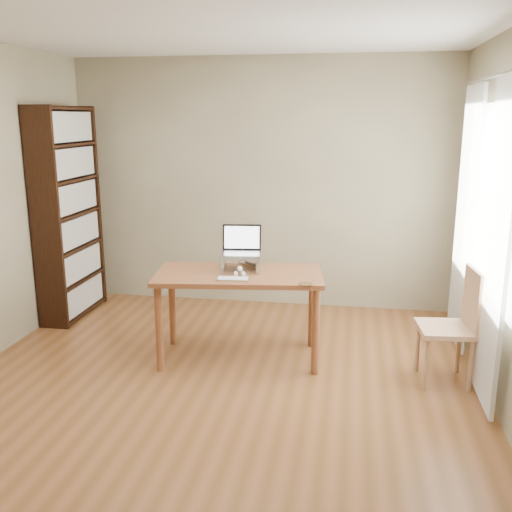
{
  "coord_description": "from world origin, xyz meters",
  "views": [
    {
      "loc": [
        0.96,
        -3.68,
        2.0
      ],
      "look_at": [
        0.21,
        0.72,
        0.9
      ],
      "focal_mm": 40.0,
      "sensor_mm": 36.0,
      "label": 1
    }
  ],
  "objects_px": {
    "desk": "(239,285)",
    "laptop": "(242,246)",
    "bookshelf": "(68,214)",
    "cat": "(240,262)",
    "chair": "(455,323)",
    "keyboard": "(233,279)"
  },
  "relations": [
    {
      "from": "desk",
      "to": "laptop",
      "type": "bearing_deg",
      "value": 82.94
    },
    {
      "from": "bookshelf",
      "to": "cat",
      "type": "bearing_deg",
      "value": -20.38
    },
    {
      "from": "laptop",
      "to": "cat",
      "type": "distance_m",
      "value": 0.13
    },
    {
      "from": "laptop",
      "to": "chair",
      "type": "distance_m",
      "value": 1.79
    },
    {
      "from": "laptop",
      "to": "chair",
      "type": "bearing_deg",
      "value": -17.11
    },
    {
      "from": "laptop",
      "to": "bookshelf",
      "type": "bearing_deg",
      "value": 153.37
    },
    {
      "from": "bookshelf",
      "to": "chair",
      "type": "bearing_deg",
      "value": -15.18
    },
    {
      "from": "bookshelf",
      "to": "chair",
      "type": "distance_m",
      "value": 3.78
    },
    {
      "from": "bookshelf",
      "to": "keyboard",
      "type": "height_order",
      "value": "bookshelf"
    },
    {
      "from": "desk",
      "to": "laptop",
      "type": "distance_m",
      "value": 0.32
    },
    {
      "from": "keyboard",
      "to": "cat",
      "type": "bearing_deg",
      "value": 87.02
    },
    {
      "from": "bookshelf",
      "to": "desk",
      "type": "bearing_deg",
      "value": -23.15
    },
    {
      "from": "keyboard",
      "to": "cat",
      "type": "height_order",
      "value": "cat"
    },
    {
      "from": "laptop",
      "to": "keyboard",
      "type": "bearing_deg",
      "value": -97.78
    },
    {
      "from": "keyboard",
      "to": "chair",
      "type": "bearing_deg",
      "value": -2.23
    },
    {
      "from": "bookshelf",
      "to": "cat",
      "type": "distance_m",
      "value": 2.03
    },
    {
      "from": "desk",
      "to": "cat",
      "type": "height_order",
      "value": "cat"
    },
    {
      "from": "cat",
      "to": "chair",
      "type": "height_order",
      "value": "chair"
    },
    {
      "from": "bookshelf",
      "to": "desk",
      "type": "relative_size",
      "value": 1.47
    },
    {
      "from": "keyboard",
      "to": "cat",
      "type": "xyz_separation_m",
      "value": [
        -0.01,
        0.33,
        0.05
      ]
    },
    {
      "from": "chair",
      "to": "bookshelf",
      "type": "bearing_deg",
      "value": 159.13
    },
    {
      "from": "desk",
      "to": "keyboard",
      "type": "bearing_deg",
      "value": -98.23
    }
  ]
}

